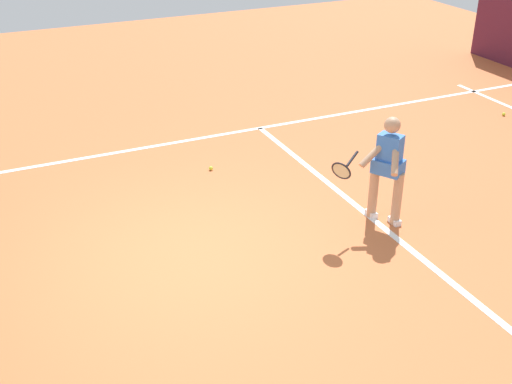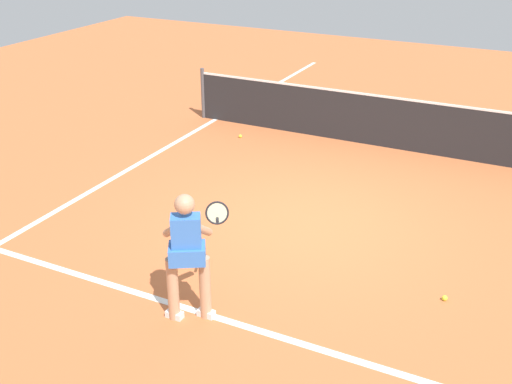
{
  "view_description": "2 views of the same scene",
  "coord_description": "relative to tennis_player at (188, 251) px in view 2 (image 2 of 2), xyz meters",
  "views": [
    {
      "loc": [
        -6.81,
        2.17,
        4.59
      ],
      "look_at": [
        -0.53,
        -0.71,
        1.0
      ],
      "focal_mm": 45.47,
      "sensor_mm": 36.0,
      "label": 1
    },
    {
      "loc": [
        3.01,
        -7.76,
        4.36
      ],
      "look_at": [
        -0.37,
        -0.97,
        0.81
      ],
      "focal_mm": 44.12,
      "sensor_mm": 36.0,
      "label": 2
    }
  ],
  "objects": [
    {
      "name": "sideline_left_marking",
      "position": [
        -3.27,
        2.76,
        -0.84
      ],
      "size": [
        0.1,
        18.68,
        0.01
      ],
      "primitive_type": "cube",
      "color": "white",
      "rests_on": "ground"
    },
    {
      "name": "tennis_ball_far",
      "position": [
        2.56,
        1.6,
        -0.81
      ],
      "size": [
        0.07,
        0.07,
        0.07
      ],
      "primitive_type": "sphere",
      "color": "#D1E533",
      "rests_on": "ground"
    },
    {
      "name": "court_net",
      "position": [
        0.31,
        6.28,
        -0.34
      ],
      "size": [
        7.84,
        0.08,
        1.09
      ],
      "color": "#4C4C51",
      "rests_on": "ground"
    },
    {
      "name": "ground_plane",
      "position": [
        0.31,
        2.76,
        -0.85
      ],
      "size": [
        26.89,
        26.89,
        0.0
      ],
      "primitive_type": "plane",
      "color": "#C66638"
    },
    {
      "name": "tennis_ball_mid",
      "position": [
        -2.25,
        5.5,
        -0.81
      ],
      "size": [
        0.07,
        0.07,
        0.07
      ],
      "primitive_type": "sphere",
      "color": "#D1E533",
      "rests_on": "ground"
    },
    {
      "name": "service_line_marking",
      "position": [
        0.31,
        0.09,
        -0.84
      ],
      "size": [
        7.16,
        0.1,
        0.01
      ],
      "primitive_type": "cube",
      "color": "white",
      "rests_on": "ground"
    },
    {
      "name": "tennis_player",
      "position": [
        0.0,
        0.0,
        0.0
      ],
      "size": [
        0.68,
        1.14,
        1.55
      ],
      "color": "tan",
      "rests_on": "ground"
    }
  ]
}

